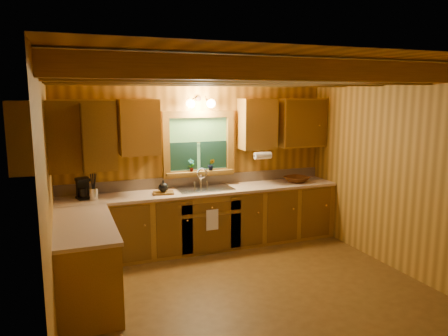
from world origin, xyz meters
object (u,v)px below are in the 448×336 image
object	(u,v)px
sink	(205,192)
wicker_basket	(297,179)
cutting_board	(163,193)
coffee_maker	(83,188)

from	to	relation	value
sink	wicker_basket	xyz separation A→B (m)	(1.54, -0.05, 0.09)
cutting_board	coffee_maker	bearing A→B (deg)	-177.06
cutting_board	wicker_basket	distance (m)	2.19
coffee_maker	wicker_basket	size ratio (longest dim) A/B	0.75
sink	coffee_maker	size ratio (longest dim) A/B	2.88
sink	wicker_basket	distance (m)	1.55
sink	cutting_board	size ratio (longest dim) A/B	2.84
coffee_maker	wicker_basket	distance (m)	3.27
cutting_board	wicker_basket	size ratio (longest dim) A/B	0.76
cutting_board	wicker_basket	xyz separation A→B (m)	(2.18, 0.02, 0.03)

